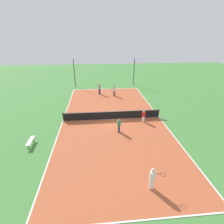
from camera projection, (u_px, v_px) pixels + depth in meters
name	position (u px, v px, depth m)	size (l,w,h in m)	color
ground_plane	(112.00, 119.00, 19.97)	(80.00, 80.00, 0.00)	#47843D
court_surface	(112.00, 119.00, 19.96)	(11.15, 24.04, 0.02)	#B75633
tennis_net	(112.00, 115.00, 19.74)	(10.95, 0.10, 1.02)	black
bench	(30.00, 141.00, 15.21)	(0.36, 1.54, 0.45)	silver
player_coach_red	(144.00, 116.00, 19.02)	(0.43, 0.43, 1.37)	white
player_baseline_gray	(99.00, 88.00, 27.77)	(0.99, 0.65, 1.84)	navy
player_far_green	(119.00, 125.00, 17.00)	(0.43, 0.96, 1.43)	navy
player_far_white	(114.00, 90.00, 27.01)	(0.86, 0.92, 1.63)	#4C4C51
player_near_white	(152.00, 177.00, 10.64)	(0.99, 0.55, 1.59)	white
tennis_ball_near_net	(121.00, 94.00, 28.24)	(0.07, 0.07, 0.07)	#CCE033
tennis_ball_far_baseline	(135.00, 111.00, 22.07)	(0.07, 0.07, 0.07)	#CCE033
tennis_ball_midcourt	(84.00, 117.00, 20.33)	(0.07, 0.07, 0.07)	#CCE033
tennis_ball_right_alley	(107.00, 92.00, 28.90)	(0.07, 0.07, 0.07)	#CCE033
fence_post_back_left	(74.00, 73.00, 31.34)	(0.12, 0.12, 4.85)	black
fence_post_back_right	(134.00, 72.00, 32.28)	(0.12, 0.12, 4.85)	black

